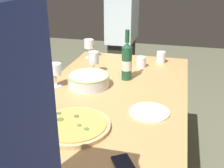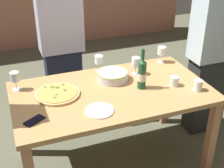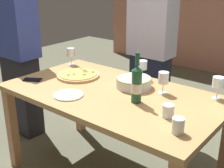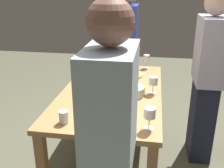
# 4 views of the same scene
# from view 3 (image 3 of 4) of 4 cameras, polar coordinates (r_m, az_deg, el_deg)

# --- Properties ---
(dining_table) EXTENTS (1.60, 0.90, 0.75)m
(dining_table) POSITION_cam_3_polar(r_m,az_deg,el_deg) (2.24, -0.00, -3.66)
(dining_table) COLOR tan
(dining_table) RESTS_ON ground
(pizza) EXTENTS (0.35, 0.35, 0.03)m
(pizza) POSITION_cam_3_polar(r_m,az_deg,el_deg) (2.53, -6.46, 1.69)
(pizza) COLOR tan
(pizza) RESTS_ON dining_table
(serving_bowl) EXTENTS (0.27, 0.27, 0.08)m
(serving_bowl) POSITION_cam_3_polar(r_m,az_deg,el_deg) (2.27, 4.13, 0.41)
(serving_bowl) COLOR silver
(serving_bowl) RESTS_ON dining_table
(wine_bottle) EXTENTS (0.07, 0.07, 0.34)m
(wine_bottle) POSITION_cam_3_polar(r_m,az_deg,el_deg) (1.99, 4.70, 0.00)
(wine_bottle) COLOR #1A4A2D
(wine_bottle) RESTS_ON dining_table
(wine_glass_near_pizza) EXTENTS (0.07, 0.07, 0.16)m
(wine_glass_near_pizza) POSITION_cam_3_polar(r_m,az_deg,el_deg) (2.17, 9.74, 1.05)
(wine_glass_near_pizza) COLOR white
(wine_glass_near_pizza) RESTS_ON dining_table
(wine_glass_by_bottle) EXTENTS (0.08, 0.08, 0.15)m
(wine_glass_by_bottle) POSITION_cam_3_polar(r_m,az_deg,el_deg) (2.44, 5.78, 3.44)
(wine_glass_by_bottle) COLOR white
(wine_glass_by_bottle) RESTS_ON dining_table
(wine_glass_far_left) EXTENTS (0.07, 0.07, 0.16)m
(wine_glass_far_left) POSITION_cam_3_polar(r_m,az_deg,el_deg) (2.83, -7.80, 5.80)
(wine_glass_far_left) COLOR white
(wine_glass_far_left) RESTS_ON dining_table
(wine_glass_far_right) EXTENTS (0.08, 0.08, 0.16)m
(wine_glass_far_right) POSITION_cam_3_polar(r_m,az_deg,el_deg) (2.17, 19.50, 0.12)
(wine_glass_far_right) COLOR white
(wine_glass_far_right) RESTS_ON dining_table
(cup_amber) EXTENTS (0.07, 0.07, 0.08)m
(cup_amber) POSITION_cam_3_polar(r_m,az_deg,el_deg) (1.85, 10.60, -5.03)
(cup_amber) COLOR white
(cup_amber) RESTS_ON dining_table
(cup_ceramic) EXTENTS (0.07, 0.07, 0.09)m
(cup_ceramic) POSITION_cam_3_polar(r_m,az_deg,el_deg) (1.68, 12.41, -7.71)
(cup_ceramic) COLOR white
(cup_ceramic) RESTS_ON dining_table
(side_plate) EXTENTS (0.21, 0.21, 0.01)m
(side_plate) POSITION_cam_3_polar(r_m,az_deg,el_deg) (2.15, -8.27, -2.07)
(side_plate) COLOR white
(side_plate) RESTS_ON dining_table
(cell_phone) EXTENTS (0.16, 0.14, 0.01)m
(cell_phone) POSITION_cam_3_polar(r_m,az_deg,el_deg) (2.51, -14.83, 0.80)
(cell_phone) COLOR black
(cell_phone) RESTS_ON dining_table
(person_host) EXTENTS (0.43, 0.24, 1.63)m
(person_host) POSITION_cam_3_polar(r_m,az_deg,el_deg) (2.97, 7.36, 5.79)
(person_host) COLOR #1E223A
(person_host) RESTS_ON ground
(person_guest_left) EXTENTS (0.42, 0.24, 1.65)m
(person_guest_left) POSITION_cam_3_polar(r_m,az_deg,el_deg) (3.02, -17.36, 5.48)
(person_guest_left) COLOR #22222A
(person_guest_left) RESTS_ON ground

